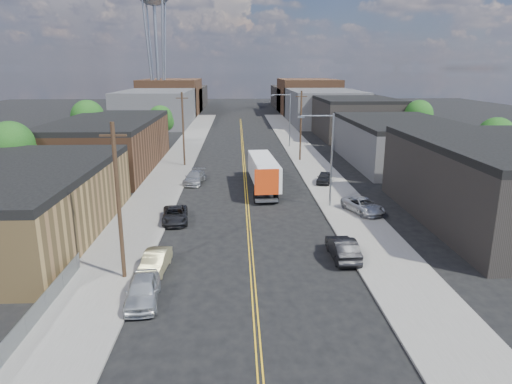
{
  "coord_description": "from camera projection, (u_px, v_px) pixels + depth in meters",
  "views": [
    {
      "loc": [
        -0.89,
        -17.04,
        13.0
      ],
      "look_at": [
        0.7,
        21.62,
        2.5
      ],
      "focal_mm": 32.0,
      "sensor_mm": 36.0,
      "label": 1
    }
  ],
  "objects": [
    {
      "name": "centerline",
      "position": [
        244.0,
        165.0,
        63.26
      ],
      "size": [
        0.32,
        120.0,
        0.01
      ],
      "primitive_type": "cube",
      "color": "gold",
      "rests_on": "ground"
    },
    {
      "name": "skyline_right_c",
      "position": [
        298.0,
        97.0,
        154.75
      ],
      "size": [
        16.0,
        40.0,
        7.0
      ],
      "primitive_type": "cube",
      "color": "black",
      "rests_on": "ground"
    },
    {
      "name": "car_right_lot_a",
      "position": [
        363.0,
        205.0,
        41.94
      ],
      "size": [
        3.69,
        5.3,
        1.34
      ],
      "primitive_type": "imported",
      "rotation": [
        0.0,
        0.0,
        0.33
      ],
      "color": "#B2B3B7",
      "rests_on": "sidewalk_right"
    },
    {
      "name": "car_ahead_truck",
      "position": [
        266.0,
        164.0,
        60.95
      ],
      "size": [
        2.3,
        4.77,
        1.31
      ],
      "primitive_type": "imported",
      "rotation": [
        0.0,
        0.0,
        0.03
      ],
      "color": "black",
      "rests_on": "ground"
    },
    {
      "name": "chainlink_fence",
      "position": [
        26.0,
        326.0,
        22.62
      ],
      "size": [
        0.05,
        16.0,
        1.22
      ],
      "color": "slate",
      "rests_on": "ground"
    },
    {
      "name": "skyline_left_b",
      "position": [
        172.0,
        97.0,
        133.48
      ],
      "size": [
        16.0,
        26.0,
        10.0
      ],
      "primitive_type": "cube",
      "color": "#4E311F",
      "rests_on": "ground"
    },
    {
      "name": "industrial_right_a",
      "position": [
        504.0,
        182.0,
        39.1
      ],
      "size": [
        14.0,
        22.0,
        7.1
      ],
      "color": "black",
      "rests_on": "ground"
    },
    {
      "name": "car_left_d",
      "position": [
        195.0,
        177.0,
        53.17
      ],
      "size": [
        2.66,
        5.18,
        1.44
      ],
      "primitive_type": "imported",
      "rotation": [
        0.0,
        0.0,
        -0.13
      ],
      "color": "#96989A",
      "rests_on": "ground"
    },
    {
      "name": "tree_left_near",
      "position": [
        12.0,
        148.0,
        46.49
      ],
      "size": [
        4.85,
        4.76,
        7.91
      ],
      "color": "black",
      "rests_on": "ground"
    },
    {
      "name": "tree_right_far",
      "position": [
        419.0,
        116.0,
        77.57
      ],
      "size": [
        4.85,
        4.76,
        7.91
      ],
      "color": "black",
      "rests_on": "ground"
    },
    {
      "name": "ground",
      "position": [
        243.0,
        147.0,
        77.73
      ],
      "size": [
        260.0,
        260.0,
        0.0
      ],
      "primitive_type": "plane",
      "color": "black",
      "rests_on": "ground"
    },
    {
      "name": "sidewalk_left",
      "position": [
        175.0,
        165.0,
        62.87
      ],
      "size": [
        5.0,
        140.0,
        0.15
      ],
      "primitive_type": "cube",
      "color": "slate",
      "rests_on": "ground"
    },
    {
      "name": "utility_pole_left_far",
      "position": [
        183.0,
        129.0,
        61.59
      ],
      "size": [
        1.6,
        0.26,
        10.0
      ],
      "color": "black",
      "rests_on": "ground"
    },
    {
      "name": "streetlight_near",
      "position": [
        328.0,
        153.0,
        42.89
      ],
      "size": [
        3.39,
        0.25,
        9.0
      ],
      "color": "gray",
      "rests_on": "ground"
    },
    {
      "name": "warehouse_tan",
      "position": [
        20.0,
        203.0,
        35.78
      ],
      "size": [
        12.0,
        22.0,
        5.6
      ],
      "color": "olive",
      "rests_on": "ground"
    },
    {
      "name": "car_left_a",
      "position": [
        143.0,
        290.0,
        26.02
      ],
      "size": [
        2.2,
        4.65,
        1.54
      ],
      "primitive_type": "imported",
      "rotation": [
        0.0,
        0.0,
        0.09
      ],
      "color": "silver",
      "rests_on": "ground"
    },
    {
      "name": "skyline_right_b",
      "position": [
        307.0,
        96.0,
        135.07
      ],
      "size": [
        16.0,
        26.0,
        10.0
      ],
      "primitive_type": "cube",
      "color": "#4E311F",
      "rests_on": "ground"
    },
    {
      "name": "semi_truck",
      "position": [
        263.0,
        170.0,
        50.87
      ],
      "size": [
        3.08,
        14.04,
        3.63
      ],
      "rotation": [
        0.0,
        0.0,
        0.07
      ],
      "color": "silver",
      "rests_on": "ground"
    },
    {
      "name": "industrial_right_b",
      "position": [
        400.0,
        141.0,
        64.3
      ],
      "size": [
        14.0,
        24.0,
        6.1
      ],
      "color": "#3A3A3D",
      "rests_on": "ground"
    },
    {
      "name": "warehouse_brown",
      "position": [
        109.0,
        144.0,
        60.72
      ],
      "size": [
        12.0,
        26.0,
        6.6
      ],
      "color": "#4E311F",
      "rests_on": "ground"
    },
    {
      "name": "skyline_right_a",
      "position": [
        323.0,
        107.0,
        111.23
      ],
      "size": [
        16.0,
        30.0,
        8.0
      ],
      "primitive_type": "cube",
      "color": "#3A3A3D",
      "rests_on": "ground"
    },
    {
      "name": "skyline_left_c",
      "position": [
        180.0,
        98.0,
        153.16
      ],
      "size": [
        16.0,
        40.0,
        7.0
      ],
      "primitive_type": "cube",
      "color": "black",
      "rests_on": "ground"
    },
    {
      "name": "industrial_right_c",
      "position": [
        354.0,
        117.0,
        89.18
      ],
      "size": [
        14.0,
        22.0,
        7.6
      ],
      "color": "black",
      "rests_on": "ground"
    },
    {
      "name": "car_right_lot_c",
      "position": [
        324.0,
        178.0,
        52.81
      ],
      "size": [
        2.53,
        4.02,
        1.28
      ],
      "primitive_type": "imported",
      "rotation": [
        0.0,
        0.0,
        -0.3
      ],
      "color": "black",
      "rests_on": "sidewalk_right"
    },
    {
      "name": "skyline_left_a",
      "position": [
        158.0,
        107.0,
        109.64
      ],
      "size": [
        16.0,
        30.0,
        8.0
      ],
      "primitive_type": "cube",
      "color": "#3A3A3D",
      "rests_on": "ground"
    },
    {
      "name": "utility_pole_left_near",
      "position": [
        118.0,
        202.0,
        27.84
      ],
      "size": [
        1.6,
        0.26,
        10.0
      ],
      "color": "black",
      "rests_on": "ground"
    },
    {
      "name": "tree_left_far",
      "position": [
        161.0,
        120.0,
        77.91
      ],
      "size": [
        4.35,
        4.2,
        6.97
      ],
      "color": "black",
      "rests_on": "ground"
    },
    {
      "name": "streetlight_far",
      "position": [
        288.0,
        116.0,
        76.64
      ],
      "size": [
        3.39,
        0.25,
        9.0
      ],
      "color": "gray",
      "rests_on": "ground"
    },
    {
      "name": "car_left_c",
      "position": [
        175.0,
        215.0,
        39.77
      ],
      "size": [
        2.65,
        4.89,
        1.3
      ],
      "primitive_type": "imported",
      "rotation": [
        0.0,
        0.0,
        0.11
      ],
      "color": "black",
      "rests_on": "ground"
    },
    {
      "name": "sidewalk_right",
      "position": [
        312.0,
        164.0,
        63.62
      ],
      "size": [
        5.0,
        140.0,
        0.15
      ],
      "primitive_type": "cube",
      "color": "slate",
      "rests_on": "ground"
    },
    {
      "name": "tree_right_near",
      "position": [
        496.0,
        139.0,
        54.5
      ],
      "size": [
        4.6,
        4.48,
        7.44
      ],
      "color": "black",
      "rests_on": "ground"
    },
    {
      "name": "tree_left_mid",
      "position": [
        88.0,
        119.0,
        70.52
      ],
      "size": [
        5.1,
        5.04,
        8.37
      ],
      "color": "black",
      "rests_on": "ground"
    },
    {
      "name": "car_left_b",
      "position": [
        155.0,
        262.0,
        30.05
      ],
      "size": [
        1.74,
        4.23,
        1.36
      ],
      "primitive_type": "imported",
      "rotation": [
        0.0,
        0.0,
        -0.07
      ],
      "color": "#958F62",
      "rests_on": "ground"
    },
    {
      "name": "utility_pole_right",
      "position": [
        301.0,
        125.0,
        65.14
      ],
      "size": [
        1.6,
        0.26,
        10.0
      ],
      "color": "black",
      "rests_on": "ground"
    },
    {
      "name": "car_right_oncoming",
      "position": [
        343.0,
        248.0,
        32.11
      ],
      "size": [
        1.71,
        4.71,
        1.54
      ],
      "primitive_type": "imported",
      "rotation": [
        0.0,
        0.0,
        3.16
      ],
      "color": "black",
      "rests_on": "ground"
    }
  ]
}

